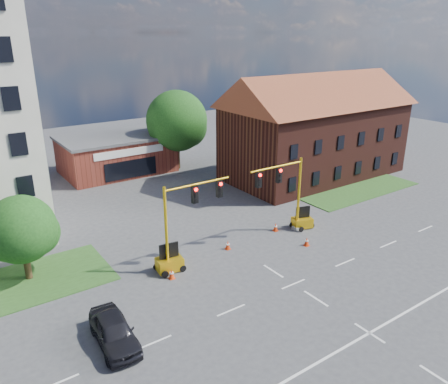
# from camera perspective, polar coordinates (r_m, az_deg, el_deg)

# --- Properties ---
(ground) EXTENTS (120.00, 120.00, 0.00)m
(ground) POSITION_cam_1_polar(r_m,az_deg,el_deg) (29.41, 9.06, -11.79)
(ground) COLOR #444446
(ground) RESTS_ON ground
(grass_verge_ne) EXTENTS (14.00, 4.00, 0.08)m
(grass_verge_ne) POSITION_cam_1_polar(r_m,az_deg,el_deg) (47.18, 17.51, 0.11)
(grass_verge_ne) COLOR #2C4F1D
(grass_verge_ne) RESTS_ON ground
(lane_markings) EXTENTS (60.00, 36.00, 0.01)m
(lane_markings) POSITION_cam_1_polar(r_m,az_deg,el_deg) (27.71, 13.44, -14.32)
(lane_markings) COLOR white
(lane_markings) RESTS_ON ground
(brick_shop) EXTENTS (12.40, 8.40, 4.30)m
(brick_shop) POSITION_cam_1_polar(r_m,az_deg,el_deg) (52.54, -13.87, 4.90)
(brick_shop) COLOR maroon
(brick_shop) RESTS_ON ground
(townhouse_row) EXTENTS (21.00, 11.00, 11.50)m
(townhouse_row) POSITION_cam_1_polar(r_m,az_deg,el_deg) (50.02, 11.92, 8.74)
(townhouse_row) COLOR #431B14
(townhouse_row) RESTS_ON ground
(tree_large) EXTENTS (7.47, 7.12, 9.30)m
(tree_large) POSITION_cam_1_polar(r_m,az_deg,el_deg) (52.02, -5.87, 9.01)
(tree_large) COLOR #352513
(tree_large) RESTS_ON ground
(tree_nw_front) EXTENTS (4.65, 4.43, 5.85)m
(tree_nw_front) POSITION_cam_1_polar(r_m,az_deg,el_deg) (30.92, -24.57, -4.57)
(tree_nw_front) COLOR #352513
(tree_nw_front) RESTS_ON ground
(signal_mast_west) EXTENTS (5.30, 0.60, 6.20)m
(signal_mast_west) POSITION_cam_1_polar(r_m,az_deg,el_deg) (29.52, -4.79, -2.89)
(signal_mast_west) COLOR #979792
(signal_mast_west) RESTS_ON ground
(signal_mast_east) EXTENTS (5.30, 0.60, 6.20)m
(signal_mast_east) POSITION_cam_1_polar(r_m,az_deg,el_deg) (34.36, 7.85, 0.36)
(signal_mast_east) COLOR #979792
(signal_mast_east) RESTS_ON ground
(trailer_west) EXTENTS (1.87, 1.36, 1.99)m
(trailer_west) POSITION_cam_1_polar(r_m,az_deg,el_deg) (30.44, -7.14, -9.15)
(trailer_west) COLOR yellow
(trailer_west) RESTS_ON ground
(trailer_east) EXTENTS (1.84, 1.49, 1.82)m
(trailer_east) POSITION_cam_1_polar(r_m,az_deg,el_deg) (37.12, 10.17, -3.81)
(trailer_east) COLOR yellow
(trailer_east) RESTS_ON ground
(cone_a) EXTENTS (0.40, 0.40, 0.70)m
(cone_a) POSITION_cam_1_polar(r_m,az_deg,el_deg) (29.67, -6.86, -10.60)
(cone_a) COLOR #F73A0D
(cone_a) RESTS_ON ground
(cone_b) EXTENTS (0.40, 0.40, 0.70)m
(cone_b) POSITION_cam_1_polar(r_m,az_deg,el_deg) (33.16, 0.50, -6.95)
(cone_b) COLOR #F73A0D
(cone_b) RESTS_ON ground
(cone_c) EXTENTS (0.40, 0.40, 0.70)m
(cone_c) POSITION_cam_1_polar(r_m,az_deg,el_deg) (34.26, 10.75, -6.39)
(cone_c) COLOR #F73A0D
(cone_c) RESTS_ON ground
(cone_d) EXTENTS (0.40, 0.40, 0.70)m
(cone_d) POSITION_cam_1_polar(r_m,az_deg,el_deg) (36.32, 6.74, -4.57)
(cone_d) COLOR #F73A0D
(cone_d) RESTS_ON ground
(pickup_white) EXTENTS (6.36, 4.48, 1.61)m
(pickup_white) POSITION_cam_1_polar(r_m,az_deg,el_deg) (46.91, 5.92, 1.84)
(pickup_white) COLOR silver
(pickup_white) RESTS_ON ground
(sedan_dark) EXTENTS (2.17, 4.68, 1.55)m
(sedan_dark) POSITION_cam_1_polar(r_m,az_deg,el_deg) (24.55, -14.16, -17.21)
(sedan_dark) COLOR black
(sedan_dark) RESTS_ON ground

